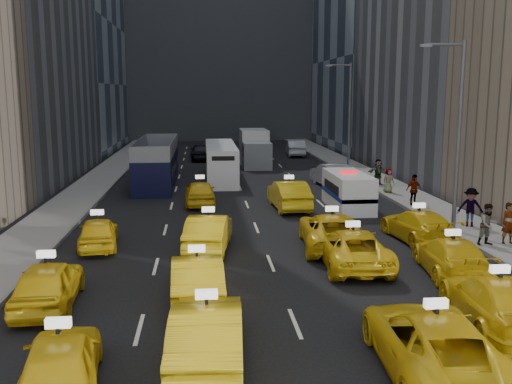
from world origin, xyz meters
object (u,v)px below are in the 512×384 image
(pedestrian_0, at_px, (509,223))
(double_decker, at_px, (157,163))
(nypd_van, at_px, (348,192))
(box_truck, at_px, (255,148))
(city_bus, at_px, (221,162))

(pedestrian_0, bearing_deg, double_decker, 130.97)
(nypd_van, distance_m, double_decker, 15.25)
(double_decker, xyz_separation_m, box_truck, (8.07, 10.20, -0.01))
(double_decker, bearing_deg, nypd_van, -44.93)
(double_decker, height_order, pedestrian_0, double_decker)
(double_decker, relative_size, city_bus, 1.08)
(city_bus, bearing_deg, pedestrian_0, -60.41)
(nypd_van, xyz_separation_m, double_decker, (-11.66, 9.81, 0.62))
(double_decker, relative_size, pedestrian_0, 6.28)
(nypd_van, bearing_deg, box_truck, 95.41)
(nypd_van, height_order, pedestrian_0, nypd_van)
(double_decker, xyz_separation_m, pedestrian_0, (16.52, -18.64, -0.56))
(nypd_van, bearing_deg, double_decker, 135.16)
(nypd_van, relative_size, box_truck, 0.72)
(city_bus, distance_m, pedestrian_0, 23.81)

